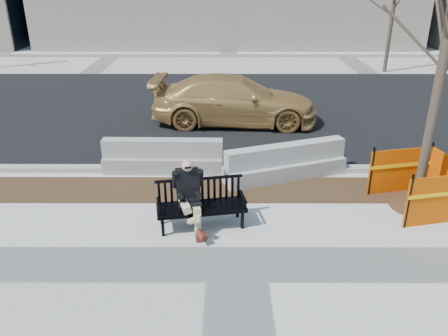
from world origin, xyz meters
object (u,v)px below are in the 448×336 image
Objects in this scene: seated_man at (190,226)px; tree_fence at (415,206)px; sedan at (234,123)px; jersey_barrier_left at (164,171)px; jersey_barrier_right at (284,178)px; bench at (202,226)px.

seated_man is 0.24× the size of tree_fence.
tree_fence is 1.08× the size of sedan.
sedan reaches higher than jersey_barrier_left.
tree_fence reaches higher than jersey_barrier_right.
tree_fence is (4.13, 0.73, 0.00)m from bench.
sedan reaches higher than bench.
jersey_barrier_left is (-5.11, 1.69, 0.00)m from tree_fence.
bench is at bearing -66.76° from jersey_barrier_left.
tree_fence reaches higher than seated_man.
bench is 0.31× the size of tree_fence.
bench is at bearing -169.95° from tree_fence.
tree_fence is at bearing -0.87° from seated_man.
seated_man is (-0.22, 0.00, 0.00)m from bench.
tree_fence is 2.73m from jersey_barrier_right.
jersey_barrier_right is at bearing -6.56° from jersey_barrier_left.
jersey_barrier_left is at bearing 157.48° from sedan.
bench reaches higher than jersey_barrier_left.
bench reaches higher than jersey_barrier_right.
bench is 4.19m from tree_fence.
seated_man is 2.54m from jersey_barrier_left.
jersey_barrier_left is 0.97× the size of jersey_barrier_right.
jersey_barrier_left is 2.75m from jersey_barrier_right.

